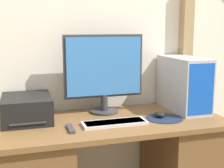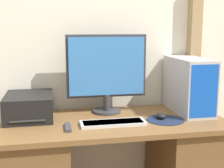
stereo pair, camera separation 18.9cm
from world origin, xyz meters
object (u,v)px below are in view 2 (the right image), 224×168
(mouse, at_px, (161,116))
(remote_control, at_px, (68,127))
(keyboard, at_px, (113,123))
(printer, at_px, (29,106))
(computer_tower, at_px, (189,85))
(monitor, at_px, (107,70))

(mouse, height_order, remote_control, mouse)
(keyboard, xyz_separation_m, remote_control, (-0.27, -0.02, -0.00))
(remote_control, bearing_deg, keyboard, 5.24)
(printer, bearing_deg, computer_tower, -2.13)
(keyboard, xyz_separation_m, mouse, (0.32, 0.05, 0.01))
(computer_tower, bearing_deg, remote_control, -165.29)
(computer_tower, distance_m, printer, 1.06)
(monitor, relative_size, computer_tower, 1.19)
(remote_control, bearing_deg, mouse, 7.50)
(computer_tower, relative_size, remote_control, 3.10)
(monitor, xyz_separation_m, computer_tower, (0.55, -0.08, -0.11))
(keyboard, xyz_separation_m, printer, (-0.49, 0.23, 0.07))
(computer_tower, height_order, remote_control, computer_tower)
(keyboard, bearing_deg, remote_control, -174.76)
(monitor, height_order, remote_control, monitor)
(remote_control, bearing_deg, monitor, 47.29)
(mouse, bearing_deg, printer, 167.51)
(computer_tower, bearing_deg, monitor, 171.24)
(monitor, bearing_deg, printer, -174.86)
(keyboard, bearing_deg, mouse, 9.38)
(keyboard, distance_m, printer, 0.55)
(monitor, relative_size, keyboard, 1.38)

